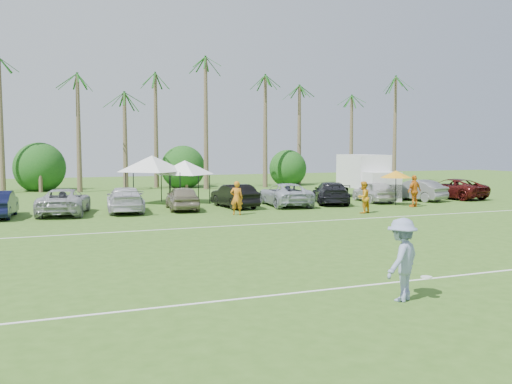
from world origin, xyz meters
name	(u,v)px	position (x,y,z in m)	size (l,w,h in m)	color
ground	(372,310)	(0.00, 0.00, 0.00)	(120.00, 120.00, 0.00)	#38601C
field_lines	(245,250)	(0.00, 8.00, 0.01)	(80.00, 12.10, 0.01)	white
palm_tree_3	(9,63)	(-8.00, 38.00, 10.06)	(2.40, 2.40, 11.90)	brown
palm_tree_4	(65,99)	(-4.00, 38.00, 7.48)	(2.40, 2.40, 8.90)	brown
palm_tree_5	(115,90)	(0.00, 38.00, 8.35)	(2.40, 2.40, 9.90)	brown
palm_tree_6	(163,81)	(4.00, 38.00, 9.21)	(2.40, 2.40, 10.90)	brown
palm_tree_7	(208,73)	(8.00, 38.00, 10.06)	(2.40, 2.40, 11.90)	brown
palm_tree_8	(260,105)	(13.00, 38.00, 7.48)	(2.40, 2.40, 8.90)	brown
palm_tree_9	(309,97)	(18.00, 38.00, 8.35)	(2.40, 2.40, 9.90)	brown
palm_tree_10	(355,90)	(23.00, 38.00, 9.21)	(2.40, 2.40, 10.90)	brown
palm_tree_11	(389,83)	(27.00, 38.00, 10.06)	(2.40, 2.40, 11.90)	brown
bush_tree_1	(40,169)	(-6.00, 39.00, 1.80)	(4.00, 4.00, 4.00)	brown
bush_tree_2	(183,167)	(6.00, 39.00, 1.80)	(4.00, 4.00, 4.00)	brown
bush_tree_3	(285,166)	(16.00, 39.00, 1.80)	(4.00, 4.00, 4.00)	brown
sideline_player_a	(237,198)	(3.33, 17.89, 0.91)	(0.66, 0.44, 1.82)	orange
sideline_player_b	(363,197)	(10.03, 16.03, 0.88)	(0.85, 0.66, 1.75)	orange
sideline_player_c	(414,191)	(14.70, 17.67, 0.97)	(1.13, 0.47, 1.93)	orange
box_truck	(367,175)	(15.27, 23.70, 1.64)	(3.02, 6.21, 3.07)	white
canopy_tent_left	(152,155)	(0.38, 25.49, 3.09)	(4.45, 4.45, 3.61)	black
canopy_tent_right	(185,160)	(2.54, 25.54, 2.75)	(3.97, 3.97, 3.21)	black
market_umbrella	(396,174)	(14.17, 18.81, 1.95)	(1.95, 1.95, 2.17)	black
frisbee_player	(402,259)	(1.11, 0.46, 0.99)	(1.47, 1.28, 1.97)	#8390BA
parked_car_2	(64,202)	(-5.21, 21.57, 0.70)	(2.33, 5.05, 1.40)	#A7A8AD
parked_car_3	(125,200)	(-1.97, 21.49, 0.70)	(1.97, 4.84, 1.40)	silver
parked_car_4	(182,198)	(1.26, 21.35, 0.70)	(1.66, 4.12, 1.40)	gray
parked_car_5	(234,196)	(4.50, 21.48, 0.70)	(1.49, 4.26, 1.40)	black
parked_car_6	(285,194)	(7.73, 21.22, 0.70)	(2.33, 5.05, 1.40)	#ABB0BC
parked_car_7	(331,193)	(10.97, 21.27, 0.70)	(1.97, 4.84, 1.40)	black
parked_car_8	(374,191)	(14.20, 21.23, 0.70)	(1.66, 4.12, 1.40)	silver
parked_car_9	(416,190)	(17.43, 21.08, 0.70)	(1.49, 4.26, 1.40)	gray
parked_car_10	(451,189)	(20.67, 21.31, 0.70)	(2.33, 5.05, 1.40)	#470F0E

